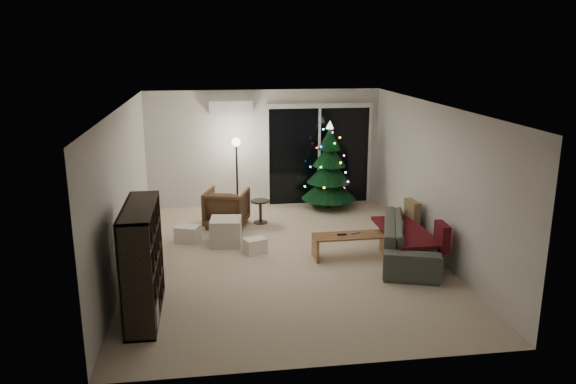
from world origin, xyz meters
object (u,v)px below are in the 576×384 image
(armchair, at_px, (227,208))
(coffee_table, at_px, (350,246))
(bookshelf, at_px, (128,262))
(christmas_tree, at_px, (329,165))
(media_cabinet, at_px, (144,245))
(sofa, at_px, (410,239))

(armchair, distance_m, coffee_table, 2.79)
(bookshelf, height_order, christmas_tree, christmas_tree)
(media_cabinet, distance_m, sofa, 4.31)
(armchair, bearing_deg, bookshelf, 85.51)
(bookshelf, height_order, armchair, bookshelf)
(armchair, xyz_separation_m, coffee_table, (1.96, -1.97, -0.16))
(bookshelf, bearing_deg, sofa, 30.97)
(bookshelf, xyz_separation_m, media_cabinet, (0.00, 1.76, -0.41))
(media_cabinet, bearing_deg, armchair, 38.65)
(sofa, bearing_deg, coffee_table, 98.10)
(bookshelf, relative_size, media_cabinet, 1.38)
(bookshelf, bearing_deg, media_cabinet, 102.55)
(coffee_table, bearing_deg, christmas_tree, 84.13)
(sofa, bearing_deg, bookshelf, 126.50)
(bookshelf, distance_m, sofa, 4.55)
(sofa, relative_size, christmas_tree, 1.17)
(media_cabinet, distance_m, armchair, 2.28)
(armchair, bearing_deg, christmas_tree, -140.99)
(sofa, height_order, coffee_table, sofa)
(coffee_table, relative_size, christmas_tree, 0.66)
(media_cabinet, distance_m, christmas_tree, 4.55)
(bookshelf, relative_size, armchair, 1.86)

